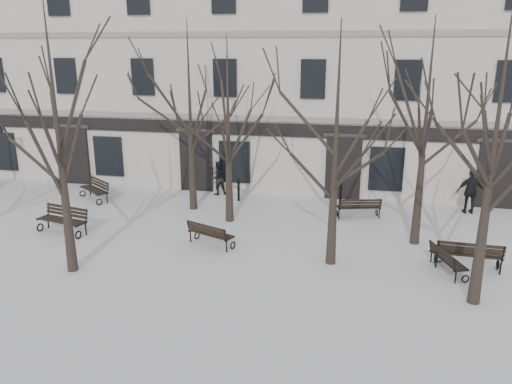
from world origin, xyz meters
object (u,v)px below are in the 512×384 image
(tree_2, at_px, (337,117))
(bench_1, at_px, (210,233))
(bench_0, at_px, (63,219))
(bench_3, at_px, (95,189))
(bench_2, at_px, (469,253))
(bench_4, at_px, (359,207))
(bench_5, at_px, (447,259))
(tree_3, at_px, (497,124))
(tree_1, at_px, (55,109))

(tree_2, relative_size, bench_1, 4.17)
(bench_0, relative_size, bench_3, 1.11)
(tree_2, xyz_separation_m, bench_0, (-10.04, 0.74, -4.19))
(bench_3, bearing_deg, bench_2, 20.11)
(bench_3, relative_size, bench_4, 1.02)
(tree_2, xyz_separation_m, bench_3, (-11.01, 4.88, -4.22))
(bench_2, distance_m, bench_5, 0.79)
(bench_3, distance_m, bench_5, 15.36)
(tree_3, bearing_deg, bench_5, 103.71)
(bench_1, bearing_deg, tree_3, -173.27)
(tree_2, bearing_deg, bench_0, 175.80)
(tree_2, distance_m, bench_3, 12.76)
(tree_2, xyz_separation_m, bench_2, (4.25, 0.37, -4.20))
(tree_1, bearing_deg, bench_4, 38.15)
(tree_1, distance_m, bench_2, 13.23)
(tree_2, xyz_separation_m, tree_3, (4.01, -1.85, 0.18))
(bench_1, bearing_deg, tree_1, 60.28)
(bench_0, bearing_deg, bench_3, 115.94)
(bench_5, bearing_deg, tree_3, 173.82)
(bench_1, bearing_deg, bench_4, -118.05)
(tree_2, bearing_deg, tree_3, -24.71)
(bench_2, xyz_separation_m, bench_5, (-0.69, -0.36, -0.10))
(bench_2, height_order, bench_3, bench_2)
(tree_3, bearing_deg, tree_1, -178.32)
(bench_3, height_order, bench_5, bench_3)
(tree_1, bearing_deg, bench_3, 113.58)
(tree_1, height_order, bench_1, tree_1)
(tree_3, relative_size, bench_5, 4.70)
(tree_1, xyz_separation_m, bench_2, (12.17, 2.57, -4.50))
(tree_1, relative_size, bench_5, 4.81)
(bench_0, height_order, bench_4, bench_0)
(bench_0, bearing_deg, bench_4, 32.71)
(bench_2, relative_size, bench_3, 1.07)
(bench_2, height_order, bench_5, bench_2)
(tree_3, bearing_deg, bench_3, 155.87)
(bench_4, bearing_deg, bench_1, 24.30)
(tree_2, relative_size, bench_5, 4.53)
(bench_1, xyz_separation_m, bench_2, (8.50, -0.21, 0.07))
(tree_1, height_order, bench_5, tree_1)
(bench_2, bearing_deg, tree_3, 87.34)
(tree_2, distance_m, bench_2, 5.99)
(tree_3, height_order, bench_4, tree_3)
(tree_1, relative_size, bench_0, 3.86)
(tree_2, height_order, bench_0, tree_2)
(bench_2, relative_size, bench_4, 1.09)
(bench_3, bearing_deg, bench_4, 35.64)
(bench_2, bearing_deg, tree_2, 8.54)
(tree_2, bearing_deg, bench_2, 4.97)
(tree_1, bearing_deg, tree_2, 15.51)
(tree_1, bearing_deg, bench_1, 37.17)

